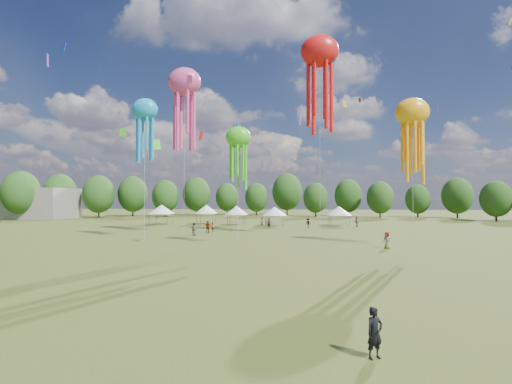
{
  "coord_description": "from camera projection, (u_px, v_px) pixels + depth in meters",
  "views": [
    {
      "loc": [
        4.7,
        -14.53,
        5.51
      ],
      "look_at": [
        2.13,
        15.0,
        6.0
      ],
      "focal_mm": 24.53,
      "sensor_mm": 36.0,
      "label": 1
    }
  ],
  "objects": [
    {
      "name": "spectator_near",
      "position": [
        194.0,
        229.0,
        50.86
      ],
      "size": [
        1.11,
        1.05,
        1.82
      ],
      "primitive_type": "imported",
      "rotation": [
        0.0,
        0.0,
        2.59
      ],
      "color": "gray",
      "rests_on": "ground"
    },
    {
      "name": "small_kites",
      "position": [
        252.0,
        41.0,
        55.73
      ],
      "size": [
        74.88,
        64.35,
        45.94
      ],
      "color": "#188CD3",
      "rests_on": "ground"
    },
    {
      "name": "show_kites",
      "position": [
        260.0,
        96.0,
        48.45
      ],
      "size": [
        36.93,
        14.04,
        28.59
      ],
      "color": "#188CD3",
      "rests_on": "ground"
    },
    {
      "name": "spectators_far",
      "position": [
        291.0,
        225.0,
        59.52
      ],
      "size": [
        26.36,
        32.72,
        1.89
      ],
      "color": "gray",
      "rests_on": "ground"
    },
    {
      "name": "observer_main",
      "position": [
        375.0,
        333.0,
        11.99
      ],
      "size": [
        0.76,
        0.66,
        1.75
      ],
      "primitive_type": "imported",
      "rotation": [
        0.0,
        0.0,
        0.47
      ],
      "color": "black",
      "rests_on": "ground"
    },
    {
      "name": "ground",
      "position": [
        175.0,
        328.0,
        14.79
      ],
      "size": [
        300.0,
        300.0,
        0.0
      ],
      "primitive_type": "plane",
      "color": "#384416",
      "rests_on": "ground"
    },
    {
      "name": "festival_tents",
      "position": [
        238.0,
        210.0,
        70.18
      ],
      "size": [
        40.77,
        8.61,
        4.11
      ],
      "color": "#47474C",
      "rests_on": "ground"
    },
    {
      "name": "treeline",
      "position": [
        248.0,
        193.0,
        77.51
      ],
      "size": [
        201.57,
        95.24,
        13.43
      ],
      "color": "#38281C",
      "rests_on": "ground"
    }
  ]
}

